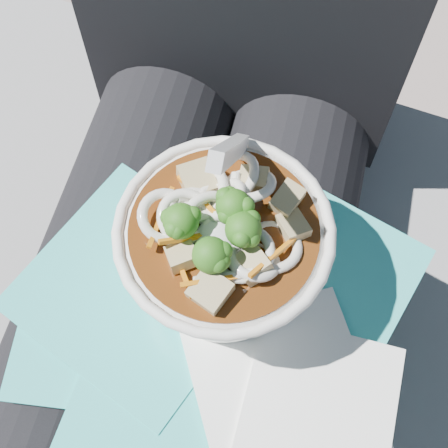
% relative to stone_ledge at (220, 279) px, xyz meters
% --- Properties ---
extents(ground, '(20.00, 20.00, 0.00)m').
position_rel_stone_ledge_xyz_m(ground, '(0.00, -0.15, -0.23)').
color(ground, slate).
rests_on(ground, ground).
extents(stone_ledge, '(1.06, 0.63, 0.46)m').
position_rel_stone_ledge_xyz_m(stone_ledge, '(0.00, 0.00, 0.00)').
color(stone_ledge, slate).
rests_on(stone_ledge, ground).
extents(lap, '(0.32, 0.48, 0.16)m').
position_rel_stone_ledge_xyz_m(lap, '(0.00, -0.15, 0.31)').
color(lap, black).
rests_on(lap, stone_ledge).
extents(person_body, '(0.34, 0.94, 1.01)m').
position_rel_stone_ledge_xyz_m(person_body, '(-0.00, -0.06, 0.33)').
color(person_body, black).
rests_on(person_body, ground).
extents(plastic_bag, '(0.37, 0.30, 0.02)m').
position_rel_stone_ledge_xyz_m(plastic_bag, '(0.03, -0.19, 0.40)').
color(plastic_bag, '#2DBEBA').
rests_on(plastic_bag, lap).
extents(napkins, '(0.19, 0.19, 0.01)m').
position_rel_stone_ledge_xyz_m(napkins, '(0.12, -0.23, 0.42)').
color(napkins, white).
rests_on(napkins, plastic_bag).
extents(udon_bowl, '(0.17, 0.17, 0.20)m').
position_rel_stone_ledge_xyz_m(udon_bowl, '(0.04, -0.15, 0.47)').
color(udon_bowl, white).
rests_on(udon_bowl, plastic_bag).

